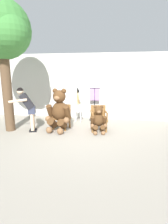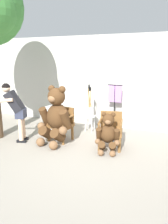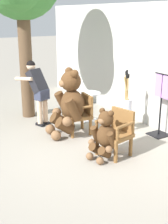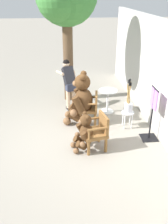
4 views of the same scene
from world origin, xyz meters
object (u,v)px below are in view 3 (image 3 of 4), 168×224
Objects in this scene: wooden_chair_right at (116,131)px; teddy_bear_small at (104,135)px; round_side_table at (89,103)px; person_visitor at (38,87)px; wooden_chair_left at (80,113)px; teddy_bear_large at (69,103)px; clothing_display_stand at (161,103)px; white_stool at (126,115)px; brush_bucket at (127,102)px.

teddy_bear_small is at bearing -85.48° from wooden_chair_right.
person_visitor is at bearing -111.11° from round_side_table.
wooden_chair_left is at bearing -46.11° from round_side_table.
wooden_chair_left is 0.92× the size of teddy_bear_small.
teddy_bear_large is at bearing -94.46° from wooden_chair_left.
clothing_display_stand is (-0.31, 1.69, 0.26)m from teddy_bear_small.
teddy_bear_large is 0.97× the size of person_visitor.
clothing_display_stand reaches higher than wooden_chair_left.
wooden_chair_right is at bearing -78.31° from clothing_display_stand.
clothing_display_stand is at bearing 43.28° from person_visitor.
wooden_chair_right is at bearing -47.05° from white_stool.
wooden_chair_left reaches higher than white_stool.
teddy_bear_large is 3.18× the size of white_stool.
teddy_bear_small is (1.36, -0.03, -0.26)m from teddy_bear_large.
teddy_bear_large is 1.06m from round_side_table.
wooden_chair_right is 0.93× the size of brush_bucket.
round_side_table is 1.82m from clothing_display_stand.
brush_bucket reaches higher than wooden_chair_left.
person_visitor reaches higher than clothing_display_stand.
person_visitor is 1.11× the size of clothing_display_stand.
wooden_chair_right is 0.63× the size of clothing_display_stand.
wooden_chair_right is at bearing -46.87° from brush_bucket.
wooden_chair_left is at bearing -112.65° from white_stool.
teddy_bear_large is 1.31m from brush_bucket.
teddy_bear_small reaches higher than wooden_chair_right.
person_visitor reaches higher than teddy_bear_large.
teddy_bear_large is at bearing 15.59° from person_visitor.
brush_bucket is at bearing -113.65° from white_stool.
teddy_bear_large is 1.07× the size of clothing_display_stand.
wooden_chair_left is 1.07m from white_stool.
clothing_display_stand is at bearing 26.15° from round_side_table.
white_stool is at bearing 46.69° from person_visitor.
brush_bucket is at bearing 46.65° from person_visitor.
teddy_bear_small is 1.30× the size of round_side_table.
teddy_bear_large reaches higher than clothing_display_stand.
brush_bucket is at bearing 70.91° from teddy_bear_large.
person_visitor is 2.16m from white_stool.
wooden_chair_left is 0.84m from round_side_table.
round_side_table is at bearing -153.85° from clothing_display_stand.
white_stool is at bearing 67.35° from wooden_chair_left.
person_visitor is at bearing -133.35° from brush_bucket.
person_visitor reaches higher than round_side_table.
round_side_table is at bearing 162.36° from wooden_chair_right.
person_visitor reaches higher than wooden_chair_right.
wooden_chair_left is 1.24m from person_visitor.
wooden_chair_left is at bearing -112.65° from brush_bucket.
wooden_chair_left reaches higher than round_side_table.
wooden_chair_left is 0.63× the size of clothing_display_stand.
brush_bucket reaches higher than clothing_display_stand.
wooden_chair_left is at bearing 167.81° from teddy_bear_small.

